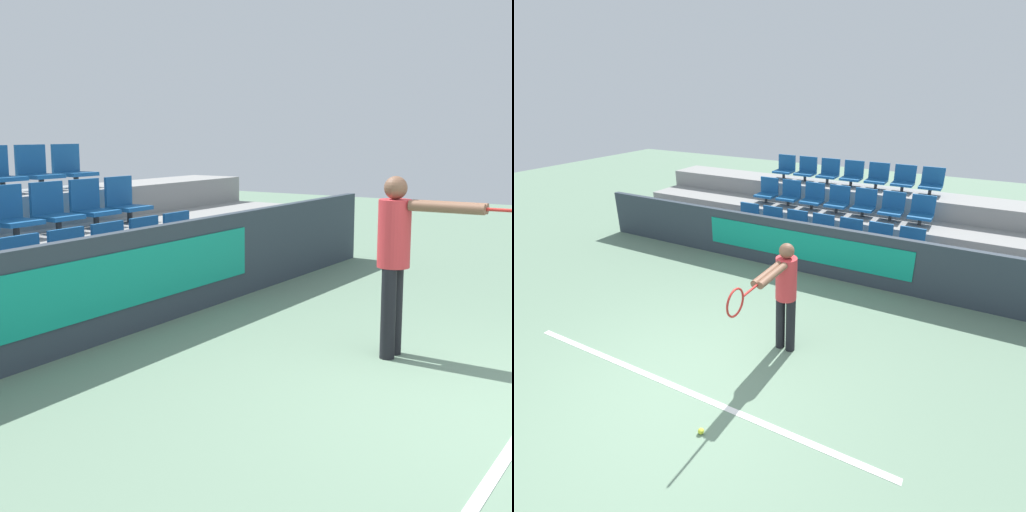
% 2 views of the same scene
% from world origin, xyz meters
% --- Properties ---
extents(barrier_wall, '(10.28, 0.14, 1.01)m').
position_xyz_m(barrier_wall, '(-0.00, 3.85, 0.51)').
color(barrier_wall, '#2D3842').
rests_on(barrier_wall, ground).
extents(bleacher_tier_front, '(9.88, 0.95, 0.41)m').
position_xyz_m(bleacher_tier_front, '(0.00, 4.40, 0.20)').
color(bleacher_tier_front, gray).
rests_on(bleacher_tier_front, ground).
extents(bleacher_tier_middle, '(9.88, 0.95, 0.81)m').
position_xyz_m(bleacher_tier_middle, '(0.00, 5.35, 0.41)').
color(bleacher_tier_middle, gray).
rests_on(bleacher_tier_middle, ground).
extents(stadium_chair_2, '(0.47, 0.41, 0.58)m').
position_xyz_m(stadium_chair_2, '(-0.59, 4.52, 0.67)').
color(stadium_chair_2, '#333333').
rests_on(stadium_chair_2, bleacher_tier_front).
extents(stadium_chair_3, '(0.47, 0.41, 0.58)m').
position_xyz_m(stadium_chair_3, '(0.00, 4.52, 0.67)').
color(stadium_chair_3, '#333333').
rests_on(stadium_chair_3, bleacher_tier_front).
extents(stadium_chair_4, '(0.47, 0.41, 0.58)m').
position_xyz_m(stadium_chair_4, '(0.59, 4.52, 0.67)').
color(stadium_chair_4, '#333333').
rests_on(stadium_chair_4, bleacher_tier_front).
extents(stadium_chair_5, '(0.47, 0.41, 0.58)m').
position_xyz_m(stadium_chair_5, '(1.19, 4.52, 0.67)').
color(stadium_chair_5, '#333333').
rests_on(stadium_chair_5, bleacher_tier_front).
extents(stadium_chair_6, '(0.47, 0.41, 0.58)m').
position_xyz_m(stadium_chair_6, '(1.78, 4.52, 0.67)').
color(stadium_chair_6, '#333333').
rests_on(stadium_chair_6, bleacher_tier_front).
extents(stadium_chair_10, '(0.47, 0.41, 0.58)m').
position_xyz_m(stadium_chair_10, '(0.00, 5.47, 1.07)').
color(stadium_chair_10, '#333333').
rests_on(stadium_chair_10, bleacher_tier_middle).
extents(stadium_chair_11, '(0.47, 0.41, 0.58)m').
position_xyz_m(stadium_chair_11, '(0.59, 5.47, 1.07)').
color(stadium_chair_11, '#333333').
rests_on(stadium_chair_11, bleacher_tier_middle).
extents(stadium_chair_12, '(0.47, 0.41, 0.58)m').
position_xyz_m(stadium_chair_12, '(1.19, 5.47, 1.07)').
color(stadium_chair_12, '#333333').
rests_on(stadium_chair_12, bleacher_tier_middle).
extents(stadium_chair_13, '(0.47, 0.41, 0.58)m').
position_xyz_m(stadium_chair_13, '(1.78, 5.47, 1.07)').
color(stadium_chair_13, '#333333').
rests_on(stadium_chair_13, bleacher_tier_middle).
extents(stadium_chair_19, '(0.47, 0.41, 0.58)m').
position_xyz_m(stadium_chair_19, '(1.19, 6.42, 1.48)').
color(stadium_chair_19, '#333333').
rests_on(stadium_chair_19, bleacher_tier_back).
extents(stadium_chair_20, '(0.47, 0.41, 0.58)m').
position_xyz_m(stadium_chair_20, '(1.78, 6.42, 1.48)').
color(stadium_chair_20, '#333333').
rests_on(stadium_chair_20, bleacher_tier_back).
extents(tennis_player, '(0.29, 1.52, 1.59)m').
position_xyz_m(tennis_player, '(0.73, 1.30, 0.96)').
color(tennis_player, black).
rests_on(tennis_player, ground).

